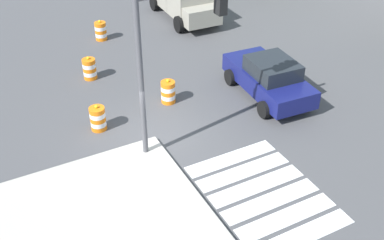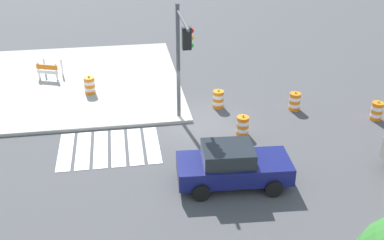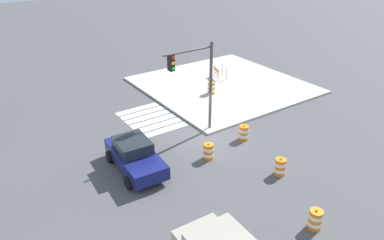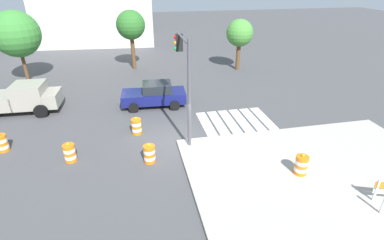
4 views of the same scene
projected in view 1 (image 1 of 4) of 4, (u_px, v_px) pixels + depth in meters
The scene contains 9 objects.
ground_plane at pixel (155, 140), 16.38m from camera, with size 120.00×120.00×0.00m, color #474749.
crosswalk_stripes at pixel (263, 193), 14.15m from camera, with size 4.35×3.20×0.02m.
sports_car at pixel (269, 77), 18.42m from camera, with size 4.41×2.36×1.63m.
pickup_truck at pixel (186, 2), 24.87m from camera, with size 5.22×2.50×1.92m.
traffic_barrel_near_corner at pixel (168, 92), 18.20m from camera, with size 0.56×0.56×1.02m.
traffic_barrel_crosswalk_end at pixel (101, 31), 23.02m from camera, with size 0.56×0.56×1.02m.
traffic_barrel_median_near at pixel (90, 69), 19.77m from camera, with size 0.56×0.56×1.02m.
traffic_barrel_median_far at pixel (98, 118), 16.68m from camera, with size 0.56×0.56×1.02m.
traffic_light_pole at pixel (174, 40), 13.96m from camera, with size 0.47×3.29×5.50m.
Camera 1 is at (12.22, -4.97, 9.82)m, focal length 43.81 mm.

